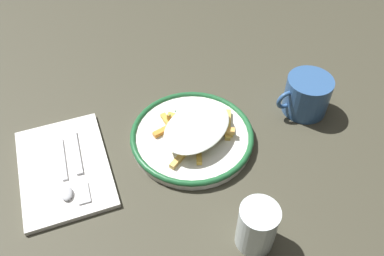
# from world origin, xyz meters

# --- Properties ---
(ground_plane) EXTENTS (2.60, 2.60, 0.00)m
(ground_plane) POSITION_xyz_m (0.00, 0.00, 0.00)
(ground_plane) COLOR #3C3A2C
(plate) EXTENTS (0.25, 0.25, 0.02)m
(plate) POSITION_xyz_m (0.00, 0.00, 0.01)
(plate) COLOR white
(plate) RESTS_ON ground_plane
(fries_heap) EXTENTS (0.19, 0.18, 0.04)m
(fries_heap) POSITION_xyz_m (-0.00, 0.01, 0.04)
(fries_heap) COLOR #E3BC59
(fries_heap) RESTS_ON plate
(napkin) EXTENTS (0.17, 0.25, 0.01)m
(napkin) POSITION_xyz_m (0.25, -0.03, 0.01)
(napkin) COLOR white
(napkin) RESTS_ON ground_plane
(fork) EXTENTS (0.03, 0.18, 0.01)m
(fork) POSITION_xyz_m (0.23, -0.01, 0.01)
(fork) COLOR silver
(fork) RESTS_ON napkin
(spoon) EXTENTS (0.03, 0.15, 0.01)m
(spoon) POSITION_xyz_m (0.26, 0.01, 0.01)
(spoon) COLOR silver
(spoon) RESTS_ON napkin
(water_glass) EXTENTS (0.06, 0.06, 0.09)m
(water_glass) POSITION_xyz_m (-0.01, 0.24, 0.05)
(water_glass) COLOR silver
(water_glass) RESTS_ON ground_plane
(coffee_mug) EXTENTS (0.12, 0.10, 0.08)m
(coffee_mug) POSITION_xyz_m (-0.26, 0.01, 0.04)
(coffee_mug) COLOR #30568C
(coffee_mug) RESTS_ON ground_plane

